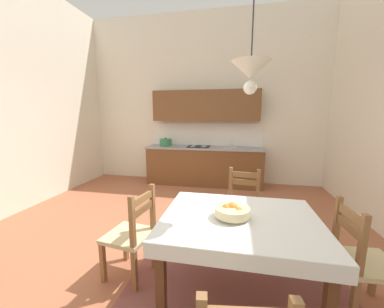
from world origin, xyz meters
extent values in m
cube|color=#A86042|center=(0.00, 0.00, -0.05)|extent=(6.17, 6.17, 0.10)
cube|color=silver|center=(0.00, 2.84, 2.00)|extent=(6.17, 0.12, 3.99)
cube|color=brown|center=(0.85, -0.87, 0.00)|extent=(2.10, 1.60, 0.01)
cube|color=brown|center=(0.08, 2.47, 0.43)|extent=(2.68, 0.60, 0.86)
cube|color=gray|center=(0.08, 2.46, 0.88)|extent=(2.71, 0.63, 0.04)
cube|color=white|center=(0.08, 2.77, 1.18)|extent=(2.68, 0.01, 0.55)
cube|color=brown|center=(0.08, 2.60, 1.85)|extent=(2.47, 0.34, 0.70)
cube|color=black|center=(0.08, 2.20, 0.04)|extent=(2.64, 0.02, 0.09)
cylinder|color=silver|center=(0.69, 2.47, 0.90)|extent=(0.34, 0.34, 0.02)
cylinder|color=silver|center=(0.69, 2.61, 1.01)|extent=(0.02, 0.02, 0.22)
cube|color=black|center=(-0.05, 2.47, 0.91)|extent=(0.52, 0.42, 0.01)
cylinder|color=silver|center=(-0.18, 2.37, 0.92)|extent=(0.11, 0.11, 0.01)
cylinder|color=silver|center=(0.08, 2.37, 0.92)|extent=(0.11, 0.11, 0.01)
cylinder|color=silver|center=(-0.18, 2.57, 0.92)|extent=(0.11, 0.11, 0.01)
cylinder|color=silver|center=(0.08, 2.57, 0.92)|extent=(0.11, 0.11, 0.01)
cylinder|color=#337A4C|center=(-0.86, 2.45, 0.98)|extent=(0.28, 0.28, 0.15)
cylinder|color=#337A4C|center=(-0.86, 2.45, 1.06)|extent=(0.29, 0.29, 0.02)
sphere|color=black|center=(-0.86, 2.45, 1.08)|extent=(0.04, 0.04, 0.04)
cube|color=#56331C|center=(0.85, -0.77, 0.74)|extent=(1.28, 0.99, 0.02)
cube|color=#56331C|center=(0.27, -1.21, 0.36)|extent=(0.07, 0.07, 0.73)
cube|color=#56331C|center=(0.27, -0.34, 0.36)|extent=(0.07, 0.07, 0.73)
cube|color=#56331C|center=(1.43, -0.34, 0.36)|extent=(0.07, 0.07, 0.73)
cube|color=white|center=(0.85, -0.77, 0.75)|extent=(1.34, 1.05, 0.00)
cube|color=white|center=(0.85, -1.30, 0.69)|extent=(1.34, 0.01, 0.12)
cube|color=white|center=(0.85, -0.25, 0.69)|extent=(1.34, 0.01, 0.12)
cube|color=white|center=(0.18, -0.77, 0.69)|extent=(0.01, 1.04, 0.12)
cube|color=white|center=(1.52, -0.77, 0.69)|extent=(0.01, 1.04, 0.12)
cube|color=#D1BC89|center=(-0.23, -0.72, 0.43)|extent=(0.48, 0.48, 0.04)
cube|color=olive|center=(-0.44, -0.87, 0.21)|extent=(0.05, 0.05, 0.41)
cube|color=olive|center=(-0.39, -0.52, 0.21)|extent=(0.05, 0.05, 0.41)
cube|color=olive|center=(-0.08, -0.93, 0.46)|extent=(0.05, 0.05, 0.93)
cube|color=olive|center=(-0.03, -0.57, 0.46)|extent=(0.05, 0.05, 0.93)
cube|color=olive|center=(-0.06, -0.75, 0.84)|extent=(0.07, 0.32, 0.07)
cube|color=olive|center=(-0.06, -0.75, 0.74)|extent=(0.07, 0.32, 0.07)
cube|color=#D1BC89|center=(1.89, -0.74, 0.43)|extent=(0.45, 0.45, 0.04)
cube|color=olive|center=(2.06, -0.55, 0.21)|extent=(0.05, 0.05, 0.41)
cube|color=olive|center=(1.70, -0.57, 0.46)|extent=(0.05, 0.05, 0.93)
cube|color=olive|center=(1.72, -0.93, 0.46)|extent=(0.05, 0.05, 0.93)
cube|color=olive|center=(1.71, -0.75, 0.84)|extent=(0.04, 0.32, 0.07)
cube|color=olive|center=(1.71, -0.75, 0.74)|extent=(0.04, 0.32, 0.07)
cube|color=#D1BC89|center=(0.90, 0.14, 0.43)|extent=(0.47, 0.47, 0.04)
cube|color=olive|center=(1.05, -0.06, 0.21)|extent=(0.05, 0.05, 0.41)
cube|color=olive|center=(0.70, -0.01, 0.21)|extent=(0.05, 0.05, 0.41)
cube|color=olive|center=(1.10, 0.29, 0.46)|extent=(0.05, 0.05, 0.93)
cube|color=olive|center=(0.75, 0.34, 0.46)|extent=(0.05, 0.05, 0.93)
cube|color=olive|center=(0.93, 0.32, 0.84)|extent=(0.32, 0.07, 0.07)
cube|color=olive|center=(0.93, 0.32, 0.74)|extent=(0.32, 0.07, 0.07)
cylinder|color=beige|center=(0.78, -0.80, 0.77)|extent=(0.17, 0.17, 0.02)
cylinder|color=beige|center=(0.78, -0.80, 0.81)|extent=(0.30, 0.30, 0.07)
sphere|color=orange|center=(0.73, -0.79, 0.82)|extent=(0.09, 0.09, 0.09)
sphere|color=orange|center=(0.84, -0.82, 0.82)|extent=(0.08, 0.08, 0.08)
sphere|color=orange|center=(0.78, -0.77, 0.83)|extent=(0.10, 0.10, 0.10)
cylinder|color=black|center=(0.89, -0.68, 2.31)|extent=(0.01, 0.01, 0.57)
cone|color=silver|center=(0.89, -0.68, 1.98)|extent=(0.32, 0.32, 0.14)
sphere|color=white|center=(0.89, -0.68, 1.84)|extent=(0.11, 0.11, 0.11)
camera|label=1|loc=(0.79, -2.60, 1.62)|focal=20.61mm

